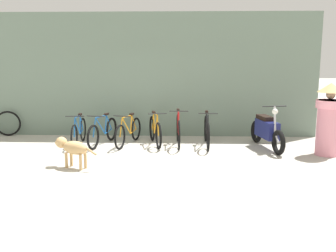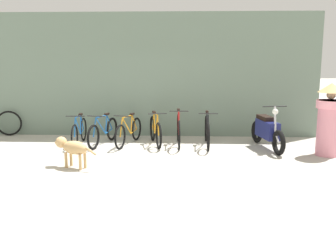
{
  "view_description": "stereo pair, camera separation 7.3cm",
  "coord_description": "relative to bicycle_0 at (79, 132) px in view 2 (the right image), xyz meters",
  "views": [
    {
      "loc": [
        1.05,
        -7.75,
        2.27
      ],
      "look_at": [
        0.73,
        1.07,
        0.65
      ],
      "focal_mm": 42.0,
      "sensor_mm": 36.0,
      "label": 1
    },
    {
      "loc": [
        1.12,
        -7.74,
        2.27
      ],
      "look_at": [
        0.73,
        1.07,
        0.65
      ],
      "focal_mm": 42.0,
      "sensor_mm": 36.0,
      "label": 2
    }
  ],
  "objects": [
    {
      "name": "ground_plane",
      "position": [
        1.56,
        -1.88,
        -0.33
      ],
      "size": [
        60.0,
        60.0,
        0.0
      ],
      "primitive_type": "plane",
      "color": "#B7B2A5"
    },
    {
      "name": "shop_wall_back",
      "position": [
        1.56,
        1.29,
        1.36
      ],
      "size": [
        9.5,
        0.2,
        3.39
      ],
      "color": "slate",
      "rests_on": "ground"
    },
    {
      "name": "bicycle_0",
      "position": [
        0.0,
        0.0,
        0.0
      ],
      "size": [
        0.46,
        1.59,
        0.8
      ],
      "rotation": [
        0.0,
        0.0,
        -1.54
      ],
      "color": "black",
      "rests_on": "ground"
    },
    {
      "name": "bicycle_1",
      "position": [
        0.61,
        0.03,
        -0.01
      ],
      "size": [
        0.54,
        1.67,
        0.8
      ],
      "rotation": [
        0.0,
        0.0,
        -1.81
      ],
      "color": "black",
      "rests_on": "ground"
    },
    {
      "name": "bicycle_2",
      "position": [
        1.25,
        0.08,
        -0.0
      ],
      "size": [
        0.55,
        1.66,
        0.8
      ],
      "rotation": [
        0.0,
        0.0,
        -1.82
      ],
      "color": "black",
      "rests_on": "ground"
    },
    {
      "name": "bicycle_3",
      "position": [
        1.93,
        0.1,
        0.02
      ],
      "size": [
        0.52,
        1.58,
        0.86
      ],
      "rotation": [
        0.0,
        0.0,
        -1.33
      ],
      "color": "black",
      "rests_on": "ground"
    },
    {
      "name": "bicycle_4",
      "position": [
        2.51,
        0.06,
        0.05
      ],
      "size": [
        0.46,
        1.7,
        0.93
      ],
      "rotation": [
        0.0,
        0.0,
        -1.52
      ],
      "color": "black",
      "rests_on": "ground"
    },
    {
      "name": "bicycle_5",
      "position": [
        3.23,
        0.01,
        0.03
      ],
      "size": [
        0.46,
        1.78,
        0.89
      ],
      "rotation": [
        0.0,
        0.0,
        -1.57
      ],
      "color": "black",
      "rests_on": "ground"
    },
    {
      "name": "motorcycle",
      "position": [
        4.67,
        -0.19,
        0.1
      ],
      "size": [
        0.6,
        1.88,
        1.1
      ],
      "rotation": [
        0.0,
        0.0,
        -1.37
      ],
      "color": "black",
      "rests_on": "ground"
    },
    {
      "name": "stray_dog",
      "position": [
        0.4,
        -2.02,
        0.08
      ],
      "size": [
        0.97,
        0.55,
        0.61
      ],
      "rotation": [
        0.0,
        0.0,
        2.71
      ],
      "color": "tan",
      "rests_on": "ground"
    },
    {
      "name": "person_in_robes",
      "position": [
        5.91,
        -0.79,
        0.52
      ],
      "size": [
        0.86,
        0.86,
        1.64
      ],
      "rotation": [
        0.0,
        0.0,
        3.86
      ],
      "color": "pink",
      "rests_on": "ground"
    },
    {
      "name": "spare_tire_left",
      "position": [
        -2.28,
        1.04,
        0.02
      ],
      "size": [
        0.7,
        0.18,
        0.71
      ],
      "rotation": [
        0.0,
        0.0,
        0.18
      ],
      "color": "black",
      "rests_on": "ground"
    }
  ]
}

